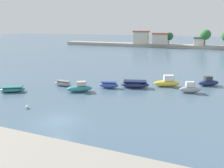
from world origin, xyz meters
name	(u,v)px	position (x,y,z in m)	size (l,w,h in m)	color
ground_plane	(57,122)	(0.00, 0.00, 0.00)	(400.00, 400.00, 0.00)	#476075
moored_boat_0	(12,89)	(-12.94, 6.59, 0.42)	(4.12, 3.13, 0.89)	teal
moored_boat_1	(63,83)	(-7.26, 12.25, 0.46)	(3.32, 1.07, 0.95)	#9E9EA3
moored_boat_2	(80,88)	(-2.92, 10.35, 0.62)	(4.11, 3.18, 1.67)	teal
moored_boat_3	(109,85)	(0.70, 13.88, 0.53)	(3.37, 1.81, 1.09)	#3856A8
moored_boat_4	(135,84)	(4.76, 15.65, 0.58)	(5.09, 2.96, 1.20)	navy
moored_boat_5	(167,82)	(9.82, 18.22, 0.72)	(4.63, 2.76, 2.01)	yellow
moored_boat_6	(190,89)	(13.58, 15.91, 0.65)	(3.54, 2.07, 1.79)	#9E9EA3
moored_boat_7	(209,82)	(16.58, 21.23, 0.61)	(3.95, 2.99, 1.69)	navy
mooring_buoy_1	(27,107)	(-5.82, 1.88, 0.21)	(0.42, 0.42, 0.42)	white
distant_shoreline	(171,42)	(4.50, 85.02, 2.70)	(99.98, 6.99, 8.42)	#9E998C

